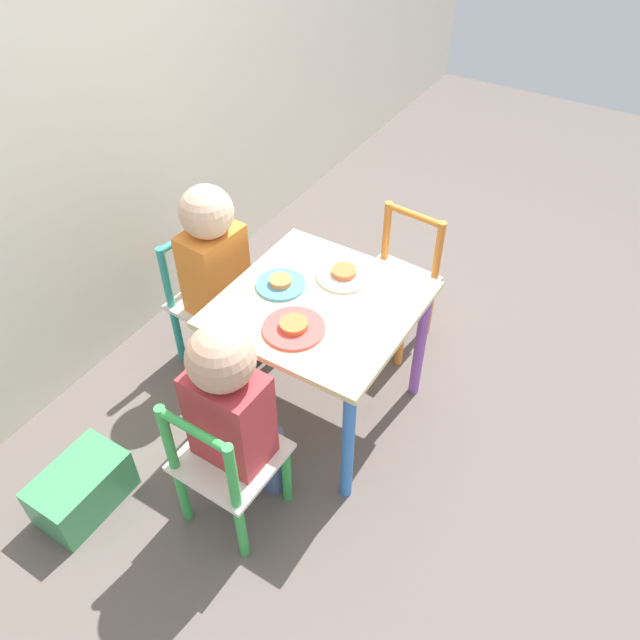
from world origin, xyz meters
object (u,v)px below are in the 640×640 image
object	(u,v)px
kids_table	(320,322)
child_left	(233,406)
plate_right	(344,274)
chair_orange	(397,283)
storage_bin	(82,488)
chair_teal	(211,302)
plate_back	(281,284)
plate_left	(294,327)
chair_green	(226,465)
child_back	(217,265)

from	to	relation	value
kids_table	child_left	size ratio (longest dim) A/B	0.77
kids_table	child_left	xyz separation A→B (m)	(-0.41, 0.01, 0.03)
kids_table	plate_right	bearing A→B (deg)	0.00
chair_orange	storage_bin	bearing A→B (deg)	-106.40
chair_teal	plate_back	xyz separation A→B (m)	(-0.03, -0.33, 0.25)
chair_orange	plate_left	xyz separation A→B (m)	(-0.61, 0.04, 0.25)
plate_right	plate_back	bearing A→B (deg)	135.00
kids_table	plate_left	bearing A→B (deg)	180.00
kids_table	child_left	distance (m)	0.42
chair_teal	plate_back	size ratio (longest dim) A/B	3.33
plate_right	storage_bin	distance (m)	1.00
chair_green	storage_bin	bearing A→B (deg)	28.68
chair_orange	child_left	bearing A→B (deg)	-88.42
kids_table	chair_orange	size ratio (longest dim) A/B	1.09
chair_orange	plate_back	distance (m)	0.56
chair_orange	child_back	world-z (taller)	child_back
kids_table	plate_right	xyz separation A→B (m)	(0.14, 0.00, 0.09)
chair_teal	plate_back	bearing A→B (deg)	-91.74
chair_green	storage_bin	distance (m)	0.47
chair_green	child_left	xyz separation A→B (m)	(0.06, -0.00, 0.19)
child_back	plate_back	distance (m)	0.28
plate_left	chair_teal	bearing A→B (deg)	69.83
chair_green	storage_bin	xyz separation A→B (m)	(-0.21, 0.39, -0.17)
child_left	plate_left	size ratio (longest dim) A/B	4.02
kids_table	plate_left	world-z (taller)	plate_left
chair_green	plate_back	size ratio (longest dim) A/B	3.33
kids_table	chair_green	distance (m)	0.50
plate_back	storage_bin	distance (m)	0.84
child_left	plate_left	world-z (taller)	child_left
plate_right	storage_bin	bearing A→B (deg)	153.77
child_back	child_left	bearing A→B (deg)	-133.45
plate_left	chair_orange	bearing A→B (deg)	-3.50
plate_right	chair_teal	bearing A→B (deg)	102.39
chair_teal	plate_back	distance (m)	0.42
chair_teal	plate_left	bearing A→B (deg)	-105.95
kids_table	storage_bin	bearing A→B (deg)	149.32
plate_left	plate_right	xyz separation A→B (m)	(0.28, -0.00, -0.00)
kids_table	plate_right	world-z (taller)	plate_right
child_back	plate_left	world-z (taller)	child_back
chair_green	plate_left	bearing A→B (deg)	-90.47
plate_back	plate_right	xyz separation A→B (m)	(0.14, -0.14, -0.00)
child_left	storage_bin	xyz separation A→B (m)	(-0.27, 0.40, -0.35)
child_left	plate_back	xyz separation A→B (m)	(0.41, 0.13, 0.06)
chair_orange	plate_back	xyz separation A→B (m)	(-0.47, 0.18, 0.25)
chair_green	child_left	size ratio (longest dim) A/B	0.71
plate_back	chair_orange	bearing A→B (deg)	-20.44
chair_teal	plate_left	size ratio (longest dim) A/B	2.83
chair_orange	plate_back	bearing A→B (deg)	-105.92
chair_green	plate_right	bearing A→B (deg)	-89.74
chair_teal	child_back	xyz separation A→B (m)	(-0.00, -0.06, 0.19)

